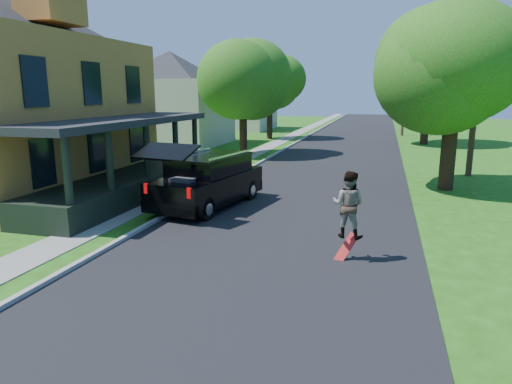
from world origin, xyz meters
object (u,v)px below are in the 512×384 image
(black_suv, at_px, (208,181))
(tree_right_near, at_px, (456,50))
(skateboarder, at_px, (348,205))
(utility_pole_near, at_px, (479,70))

(black_suv, distance_m, tree_right_near, 11.35)
(skateboarder, xyz_separation_m, utility_pole_near, (4.90, 13.42, 3.69))
(black_suv, height_order, tree_right_near, tree_right_near)
(utility_pole_near, bearing_deg, tree_right_near, -99.36)
(skateboarder, xyz_separation_m, tree_right_near, (3.36, 9.68, 4.33))
(skateboarder, distance_m, utility_pole_near, 14.75)
(tree_right_near, bearing_deg, black_suv, -147.21)
(tree_right_near, height_order, utility_pole_near, utility_pole_near)
(black_suv, bearing_deg, utility_pole_near, 52.27)
(utility_pole_near, bearing_deg, skateboarder, -96.93)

